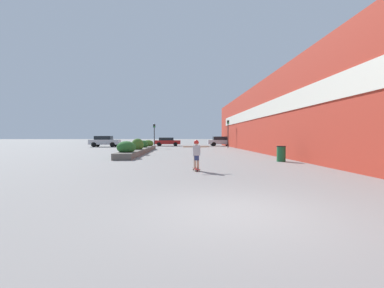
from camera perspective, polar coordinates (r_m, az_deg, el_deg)
The scene contains 12 objects.
ground_plane at distance 5.51m, azimuth 9.88°, elevation -14.78°, with size 300.00×300.00×0.00m, color gray.
building_wall_right at distance 23.69m, azimuth 16.54°, elevation 5.95°, with size 0.67×48.57×6.68m.
planter_box at distance 24.61m, azimuth -11.50°, elevation -1.02°, with size 1.39×15.78×1.38m.
skateboard at distance 11.70m, azimuth 0.97°, elevation -5.62°, with size 0.32×0.75×0.10m.
skateboarder at distance 11.62m, azimuth 0.98°, elevation -1.63°, with size 1.21×0.24×1.30m.
trash_bin at distance 16.90m, azimuth 19.20°, elevation -2.04°, with size 0.56×0.56×0.97m.
car_leftmost at distance 41.55m, azimuth 20.08°, elevation 0.64°, with size 4.02×1.91×1.67m.
car_center_left at distance 42.31m, azimuth -5.52°, elevation 0.57°, with size 4.26×2.05×1.38m.
car_center_right at distance 40.71m, azimuth -18.86°, elevation 0.61°, with size 4.37×1.92×1.64m.
car_rightmost at distance 42.20m, azimuth 6.61°, elevation 0.66°, with size 4.71×1.99×1.55m.
traffic_light_left at distance 35.11m, azimuth -8.39°, elevation 2.74°, with size 0.28×0.30×3.23m.
traffic_light_right at distance 35.74m, azimuth 8.02°, elevation 3.27°, with size 0.28×0.30×3.79m.
Camera 1 is at (-1.13, -5.16, 1.56)m, focal length 24.00 mm.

